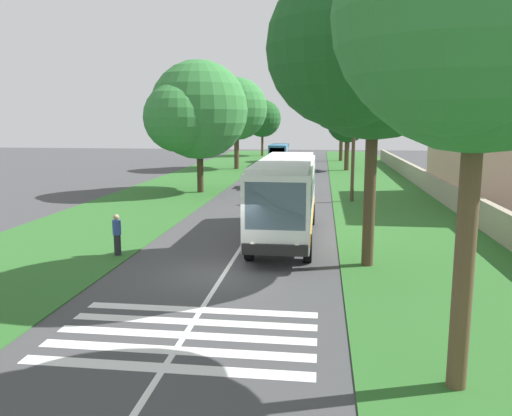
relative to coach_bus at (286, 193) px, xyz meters
The scene contains 20 objects.
ground 6.78m from the coach_bus, 163.75° to the left, with size 160.00×160.00×0.00m, color #424244.
grass_verge_left 13.51m from the coach_bus, 48.57° to the left, with size 120.00×8.00×0.04m, color #2D6628.
grass_verge_right 11.11m from the coach_bus, 35.95° to the right, with size 120.00×8.00×0.04m, color #2D6628.
centre_line 9.26m from the coach_bus, 11.53° to the left, with size 110.00×0.16×0.01m, color silver.
coach_bus is the anchor object (origin of this frame).
zebra_crossing 11.69m from the coach_bus, behind, with size 4.05×6.80×0.01m.
trailing_car_0 18.89m from the coach_bus, 10.23° to the left, with size 4.30×1.78×1.43m.
trailing_car_1 25.11m from the coach_bus, ahead, with size 4.30×1.78×1.43m.
trailing_car_2 31.82m from the coach_bus, ahead, with size 4.30×1.78×1.43m.
trailing_minibus_0 40.23m from the coach_bus, ahead, with size 6.00×2.14×2.53m.
roadside_tree_left_0 17.11m from the coach_bus, 27.78° to the left, with size 9.01×7.34×9.87m.
roadside_tree_left_1 56.72m from the coach_bus, ahead, with size 6.53×5.71×8.56m.
roadside_tree_left_2 35.19m from the coach_bus, 13.45° to the left, with size 8.46×6.91×10.15m.
roadside_tree_right_0 47.81m from the coach_bus, ahead, with size 7.69×6.33×11.34m.
roadside_tree_right_1 34.35m from the coach_bus, ahead, with size 5.39×4.55×7.57m.
roadside_tree_right_2 14.91m from the coach_bus, 162.10° to the right, with size 6.67×5.50×10.25m.
roadside_tree_right_3 8.04m from the coach_bus, 143.68° to the right, with size 8.87×7.33×11.94m.
utility_pole 12.29m from the coach_bus, 17.72° to the right, with size 0.24×1.40×7.37m.
roadside_wall 17.00m from the coach_bus, 35.33° to the right, with size 70.00×0.40×1.47m, color #9E937F.
pedestrian 7.81m from the coach_bus, 121.30° to the left, with size 0.34×0.34×1.69m.
Camera 1 is at (-17.40, -3.42, 5.49)m, focal length 36.14 mm.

